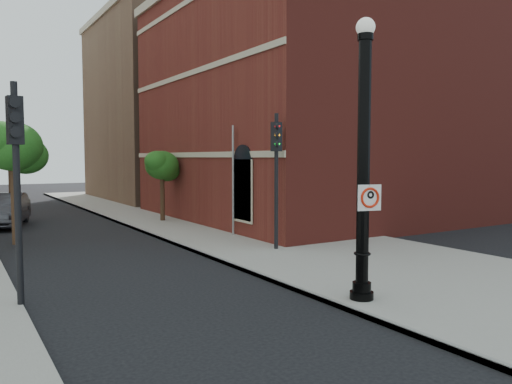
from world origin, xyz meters
TOP-DOWN VIEW (x-y plane):
  - ground at (0.00, 0.00)m, footprint 120.00×120.00m
  - sidewalk_right at (6.00, 10.00)m, footprint 8.00×60.00m
  - curb_edge at (2.05, 10.00)m, footprint 0.10×60.00m
  - brick_wall_building at (16.00, 14.00)m, footprint 22.30×16.30m
  - bg_building_tan_b at (16.00, 30.00)m, footprint 22.00×14.00m
  - lamppost at (2.70, -0.32)m, footprint 0.55×0.55m
  - no_parking_sign at (2.74, -0.49)m, footprint 0.58×0.17m
  - parked_car at (-3.08, 18.39)m, footprint 2.99×5.23m
  - traffic_signal_left at (-4.04, 3.36)m, footprint 0.34×0.42m
  - traffic_signal_right at (4.56, 5.95)m, footprint 0.39×0.43m
  - utility_pole at (4.80, 9.53)m, footprint 0.09×0.09m
  - street_tree_a at (-3.15, 12.65)m, footprint 2.63×2.38m
  - street_tree_b at (-2.61, 19.16)m, footprint 2.65×2.39m
  - street_tree_c at (4.09, 15.77)m, footprint 2.06×1.86m

SIDE VIEW (x-z plane):
  - ground at x=0.00m, z-range 0.00..0.00m
  - sidewalk_right at x=6.00m, z-range 0.00..0.12m
  - curb_edge at x=2.05m, z-range 0.00..0.14m
  - parked_car at x=-3.08m, z-range 0.00..1.63m
  - utility_pole at x=4.80m, z-range 0.00..4.70m
  - no_parking_sign at x=2.74m, z-range 2.18..2.77m
  - street_tree_c at x=4.09m, z-range 1.06..4.77m
  - lamppost at x=2.70m, z-range -0.25..6.23m
  - traffic_signal_right at x=4.56m, z-range 0.86..5.78m
  - traffic_signal_left at x=-4.04m, z-range 0.87..5.89m
  - street_tree_a at x=-3.15m, z-range 1.37..6.11m
  - street_tree_b at x=-2.61m, z-range 1.37..6.15m
  - brick_wall_building at x=16.00m, z-range 0.01..12.51m
  - bg_building_tan_b at x=16.00m, z-range 0.00..14.00m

